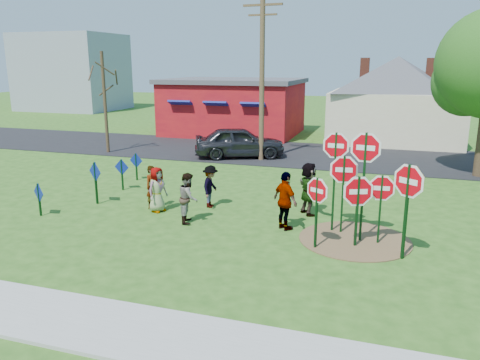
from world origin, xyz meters
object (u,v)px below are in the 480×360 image
at_px(suv, 240,142).
at_px(person_b, 153,187).
at_px(stop_sign_b, 335,156).
at_px(stop_sign_c, 365,162).
at_px(utility_pole, 262,76).
at_px(person_a, 157,189).
at_px(stop_sign_d, 381,193).
at_px(stop_sign_a, 317,197).

bearing_deg(suv, person_b, 156.49).
bearing_deg(suv, stop_sign_b, -171.10).
height_order(stop_sign_c, utility_pole, utility_pole).
relative_size(stop_sign_c, person_a, 2.11).
bearing_deg(stop_sign_c, stop_sign_b, 152.78).
relative_size(stop_sign_b, person_a, 2.02).
height_order(stop_sign_b, stop_sign_d, stop_sign_b).
xyz_separation_m(stop_sign_a, stop_sign_d, (1.64, 0.89, 0.02)).
bearing_deg(stop_sign_c, stop_sign_d, 0.14).
bearing_deg(person_b, suv, 26.46).
distance_m(stop_sign_c, person_b, 7.38).
xyz_separation_m(stop_sign_d, suv, (-7.51, 10.62, -0.63)).
bearing_deg(person_a, person_b, 68.64).
bearing_deg(person_a, stop_sign_c, -75.97).
bearing_deg(stop_sign_c, person_b, 178.77).
relative_size(suv, utility_pole, 0.58).
height_order(stop_sign_c, person_b, stop_sign_c).
xyz_separation_m(person_a, utility_pole, (1.10, 9.52, 3.58)).
distance_m(stop_sign_b, stop_sign_c, 1.05).
bearing_deg(stop_sign_b, person_a, -177.87).
bearing_deg(stop_sign_a, suv, 147.50).
bearing_deg(person_a, stop_sign_a, -86.26).
height_order(stop_sign_a, person_a, stop_sign_a).
bearing_deg(person_b, stop_sign_b, -66.52).
distance_m(stop_sign_d, person_a, 7.40).
distance_m(suv, utility_pole, 3.74).
xyz_separation_m(person_a, person_b, (-0.32, 0.28, -0.02)).
xyz_separation_m(stop_sign_b, utility_pole, (-4.86, 9.65, 2.04)).
distance_m(stop_sign_a, person_b, 6.34).
distance_m(stop_sign_d, utility_pole, 12.37).
distance_m(stop_sign_d, person_b, 7.75).
bearing_deg(stop_sign_a, utility_pole, 142.75).
relative_size(person_a, suv, 0.33).
distance_m(stop_sign_a, stop_sign_b, 1.77).
distance_m(stop_sign_c, stop_sign_d, 0.98).
bearing_deg(stop_sign_d, stop_sign_b, 149.06).
height_order(stop_sign_a, stop_sign_d, stop_sign_a).
height_order(stop_sign_b, stop_sign_c, stop_sign_c).
xyz_separation_m(stop_sign_a, utility_pole, (-4.58, 11.18, 2.89)).
distance_m(stop_sign_a, utility_pole, 12.42).
height_order(person_a, suv, suv).
relative_size(stop_sign_b, stop_sign_d, 1.49).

